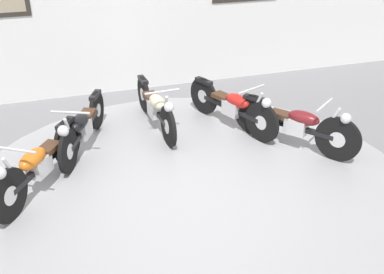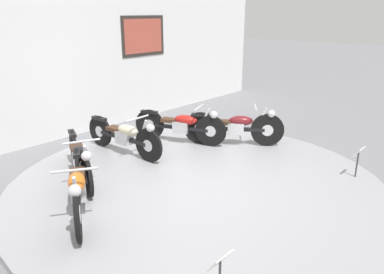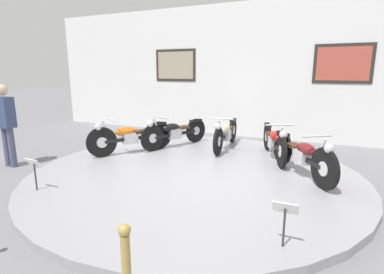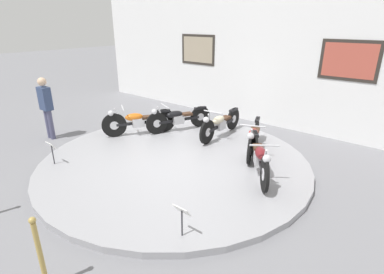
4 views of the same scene
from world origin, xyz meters
The scene contains 11 objects.
ground_plane centered at (0.00, 0.00, 0.00)m, with size 60.00×60.00×0.00m, color slate.
display_platform centered at (0.00, 0.00, 0.06)m, with size 5.96×5.96×0.12m, color #99999E.
back_wall centered at (0.00, 3.98, 1.92)m, with size 14.00×0.22×3.84m.
motorcycle_orange centered at (-1.82, 0.53, 0.51)m, with size 1.14×1.71×0.80m.
motorcycle_black centered at (-1.19, 1.44, 0.50)m, with size 0.84×1.82×0.78m.
motorcycle_cream centered at (0.00, 1.80, 0.50)m, with size 0.54×1.97×0.79m.
motorcycle_red centered at (1.19, 1.44, 0.51)m, with size 0.81×1.87×0.79m.
motorcycle_maroon centered at (1.82, 0.53, 0.52)m, with size 1.22×1.67×0.81m.
info_placard_front_left centered at (-1.85, -1.87, 0.49)m, with size 0.26×0.11×0.51m.
info_placard_front_centre centered at (1.85, -1.87, 0.49)m, with size 0.26×0.11×0.51m.
visitor_standing centered at (-3.71, -1.00, 0.95)m, with size 0.36×0.22×1.68m.
Camera 3 is at (2.15, -4.84, 1.92)m, focal length 28.00 mm.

